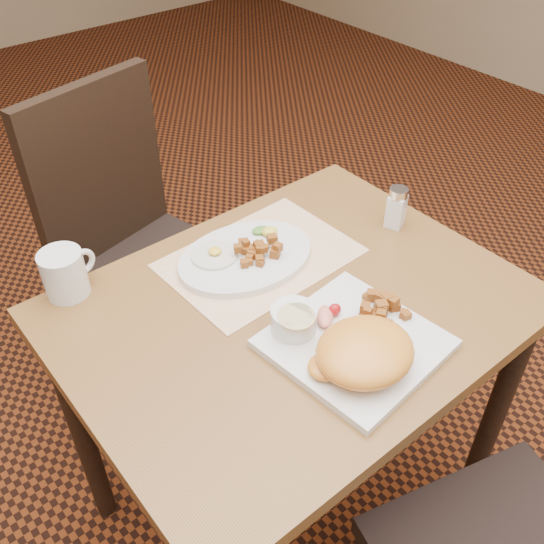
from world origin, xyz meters
The scene contains 15 objects.
ground centered at (0.00, 0.00, 0.00)m, with size 8.00×8.00×0.00m, color black.
table centered at (0.00, 0.00, 0.64)m, with size 0.90×0.70×0.75m.
chair_far centered at (-0.02, 0.66, 0.54)m, with size 0.51×0.51×0.97m.
placemat centered at (0.04, 0.16, 0.75)m, with size 0.40×0.28×0.00m, color white.
plate_square centered at (0.01, -0.16, 0.76)m, with size 0.28×0.28×0.02m, color silver.
plate_oval centered at (0.01, 0.17, 0.76)m, with size 0.30×0.23×0.02m, color silver, non-canonical shape.
hollandaise_mound centered at (-0.02, -0.21, 0.80)m, with size 0.19×0.16×0.07m.
ramekin centered at (-0.06, -0.06, 0.79)m, with size 0.09×0.09×0.05m.
garnish_sq centered at (0.01, -0.08, 0.78)m, with size 0.07×0.06×0.03m.
fried_egg centered at (-0.05, 0.21, 0.77)m, with size 0.10×0.10×0.02m.
garnish_ov centered at (0.09, 0.20, 0.78)m, with size 0.05×0.06×0.02m.
salt_shaker centered at (0.36, 0.06, 0.80)m, with size 0.05×0.05×0.10m.
coffee_mug centered at (-0.33, 0.32, 0.80)m, with size 0.12×0.09×0.10m.
home_fries_sq centered at (0.09, -0.14, 0.78)m, with size 0.11×0.10×0.03m.
home_fries_ov centered at (0.03, 0.15, 0.78)m, with size 0.11×0.10×0.03m.
Camera 1 is at (-0.59, -0.66, 1.58)m, focal length 40.00 mm.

